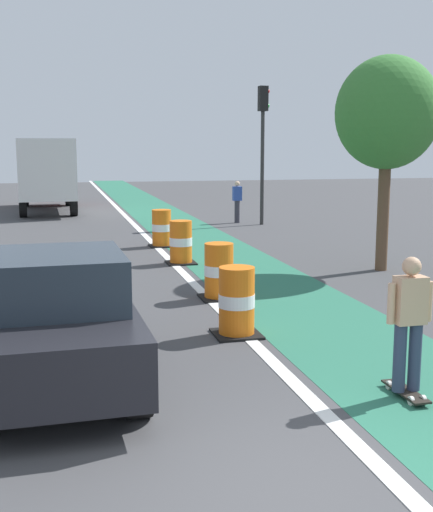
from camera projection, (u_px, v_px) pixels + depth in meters
The scene contains 13 objects.
ground_plane at pixel (301, 499), 5.58m from camera, with size 100.00×100.00×0.00m, color #424244.
bike_lane_strip at pixel (225, 257), 17.64m from camera, with size 2.50×80.00×0.01m, color #286B51.
lane_divider_stripe at pixel (169, 259), 17.29m from camera, with size 0.20×80.00×0.01m, color silver.
skateboarder_on_lane at pixel (409, 322), 7.70m from camera, with size 0.57×0.80×1.69m.
parked_sedan_nearest at pixel (55, 320), 8.09m from camera, with size 2.01×4.15×1.70m.
traffic_barrel_front at pixel (237, 302), 10.31m from camera, with size 0.73×0.73×1.09m.
traffic_barrel_mid at pixel (219, 272), 12.80m from camera, with size 0.73×0.73×1.09m.
traffic_barrel_back at pixel (181, 243), 16.63m from camera, with size 0.73×0.73×1.09m.
traffic_barrel_far at pixel (162, 229), 19.45m from camera, with size 0.73×0.73×1.09m.
delivery_truck_down_block at pixel (47, 170), 29.56m from camera, with size 2.49×7.65×3.23m.
traffic_light_corner at pixel (263, 130), 24.37m from camera, with size 0.41×0.32×5.10m.
pedestrian_crossing at pixel (237, 200), 25.36m from camera, with size 0.34×0.20×1.61m.
street_tree_sidewalk at pixel (387, 114), 15.23m from camera, with size 2.40×2.40×5.00m.
Camera 1 is at (-1.91, -4.85, 2.95)m, focal length 46.34 mm.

